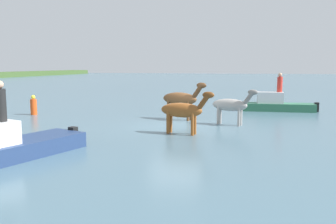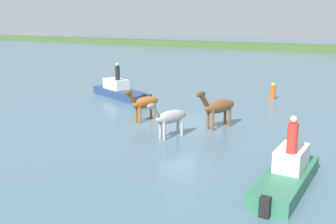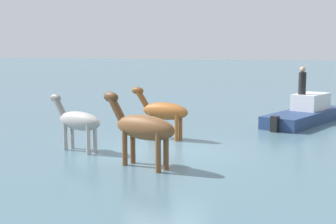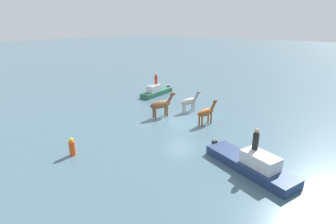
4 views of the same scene
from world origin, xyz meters
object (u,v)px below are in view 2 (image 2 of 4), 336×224
(person_spotter_bow, at_px, (293,136))
(horse_mid_herd, at_px, (170,117))
(horse_rear_stallion, at_px, (218,107))
(horse_pinto_flank, at_px, (144,103))
(person_watcher_seated, at_px, (117,72))
(boat_skiff_near, at_px, (120,92))
(buoy_channel_marker, at_px, (273,92))
(boat_motor_center, at_px, (287,177))

(person_spotter_bow, bearing_deg, horse_mid_herd, 157.20)
(horse_rear_stallion, height_order, person_spotter_bow, person_spotter_bow)
(horse_pinto_flank, distance_m, person_watcher_seated, 7.02)
(horse_mid_herd, relative_size, boat_skiff_near, 0.40)
(horse_pinto_flank, xyz_separation_m, boat_skiff_near, (-5.45, 4.50, -0.66))
(horse_pinto_flank, relative_size, boat_skiff_near, 0.42)
(horse_pinto_flank, distance_m, boat_skiff_near, 7.10)
(horse_rear_stallion, distance_m, buoy_channel_marker, 8.65)
(boat_motor_center, relative_size, buoy_channel_marker, 3.99)
(person_spotter_bow, relative_size, person_watcher_seated, 1.00)
(person_spotter_bow, bearing_deg, boat_skiff_near, 148.30)
(horse_mid_herd, bearing_deg, boat_motor_center, 84.93)
(boat_motor_center, xyz_separation_m, buoy_channel_marker, (-5.06, 13.73, 0.20))
(boat_motor_center, height_order, boat_skiff_near, boat_skiff_near)
(buoy_channel_marker, bearing_deg, person_watcher_seated, -150.69)
(buoy_channel_marker, bearing_deg, person_spotter_bow, -69.54)
(person_spotter_bow, height_order, person_watcher_seated, person_watcher_seated)
(horse_rear_stallion, height_order, boat_skiff_near, horse_rear_stallion)
(horse_pinto_flank, distance_m, boat_motor_center, 9.79)
(horse_mid_herd, distance_m, buoy_channel_marker, 11.32)
(horse_mid_herd, height_order, person_spotter_bow, person_spotter_bow)
(person_watcher_seated, distance_m, buoy_channel_marker, 10.65)
(horse_pinto_flank, height_order, person_spotter_bow, person_spotter_bow)
(horse_rear_stallion, height_order, person_watcher_seated, person_watcher_seated)
(horse_pinto_flank, bearing_deg, person_watcher_seated, -118.16)
(horse_mid_herd, relative_size, person_spotter_bow, 1.87)
(boat_skiff_near, relative_size, buoy_channel_marker, 4.90)
(horse_pinto_flank, xyz_separation_m, horse_rear_stallion, (3.86, 0.86, 0.10))
(horse_pinto_flank, distance_m, person_spotter_bow, 9.95)
(boat_motor_center, bearing_deg, person_spotter_bow, -142.31)
(boat_motor_center, distance_m, person_watcher_seated, 16.72)
(horse_mid_herd, relative_size, person_watcher_seated, 1.87)
(horse_pinto_flank, xyz_separation_m, boat_motor_center, (8.80, -4.24, -0.68))
(person_spotter_bow, bearing_deg, person_watcher_seated, 148.91)
(boat_skiff_near, xyz_separation_m, person_spotter_bow, (14.36, -8.87, 1.40))
(horse_pinto_flank, height_order, horse_rear_stallion, horse_rear_stallion)
(horse_mid_herd, height_order, boat_motor_center, horse_mid_herd)
(horse_mid_herd, distance_m, person_watcher_seated, 10.28)
(boat_skiff_near, height_order, buoy_channel_marker, boat_skiff_near)
(horse_pinto_flank, relative_size, boat_motor_center, 0.51)
(person_spotter_bow, xyz_separation_m, buoy_channel_marker, (-5.17, 13.86, -1.22))
(person_watcher_seated, bearing_deg, boat_skiff_near, 79.72)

